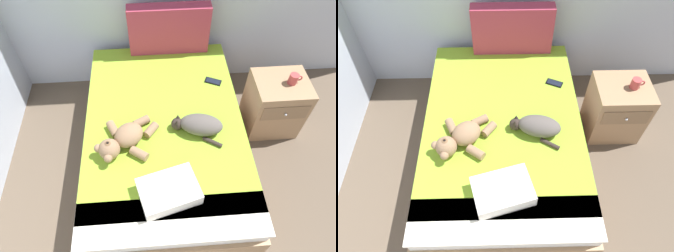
{
  "view_description": "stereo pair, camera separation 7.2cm",
  "coord_description": "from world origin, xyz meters",
  "views": [
    {
      "loc": [
        1.38,
        1.75,
        2.48
      ],
      "look_at": [
        1.49,
        3.16,
        0.59
      ],
      "focal_mm": 32.06,
      "sensor_mm": 36.0,
      "label": 1
    },
    {
      "loc": [
        1.46,
        1.74,
        2.48
      ],
      "look_at": [
        1.49,
        3.16,
        0.59
      ],
      "focal_mm": 32.06,
      "sensor_mm": 36.0,
      "label": 2
    }
  ],
  "objects": [
    {
      "name": "teddy_bear",
      "position": [
        1.14,
        3.06,
        0.59
      ],
      "size": [
        0.5,
        0.45,
        0.17
      ],
      "color": "#937051",
      "rests_on": "bed"
    },
    {
      "name": "nightstand",
      "position": [
        2.54,
        3.56,
        0.3
      ],
      "size": [
        0.49,
        0.46,
        0.59
      ],
      "color": "#9E7A56",
      "rests_on": "ground_plane"
    },
    {
      "name": "throw_pillow",
      "position": [
        1.45,
        2.62,
        0.57
      ],
      "size": [
        0.46,
        0.37,
        0.11
      ],
      "primitive_type": "cube",
      "rotation": [
        0.0,
        0.0,
        0.26
      ],
      "color": "white",
      "rests_on": "bed"
    },
    {
      "name": "cat",
      "position": [
        1.73,
        3.15,
        0.59
      ],
      "size": [
        0.42,
        0.32,
        0.15
      ],
      "color": "#59514C",
      "rests_on": "bed"
    },
    {
      "name": "mug",
      "position": [
        2.62,
        3.55,
        0.64
      ],
      "size": [
        0.12,
        0.08,
        0.09
      ],
      "color": "#B23F3F",
      "rests_on": "nightstand"
    },
    {
      "name": "bed",
      "position": [
        1.47,
        3.27,
        0.26
      ],
      "size": [
        1.36,
        1.99,
        0.52
      ],
      "color": "#9E7A56",
      "rests_on": "ground_plane"
    },
    {
      "name": "patterned_cushion",
      "position": [
        1.57,
        4.18,
        0.76
      ],
      "size": [
        0.77,
        0.13,
        0.48
      ],
      "color": "#A5334C",
      "rests_on": "bed"
    },
    {
      "name": "cell_phone",
      "position": [
        1.95,
        3.69,
        0.52
      ],
      "size": [
        0.16,
        0.13,
        0.01
      ],
      "color": "black",
      "rests_on": "bed"
    }
  ]
}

